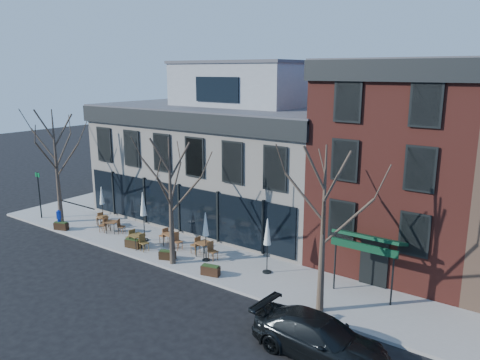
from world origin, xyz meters
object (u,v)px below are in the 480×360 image
Objects in this scene: call_box at (59,219)px; umbrella_0 at (102,198)px; cafe_set_0 at (103,220)px; parked_sedan at (320,338)px.

call_box is 3.10m from umbrella_0.
call_box is 0.79× the size of cafe_set_0.
umbrella_0 is (1.27, 2.61, 1.11)m from call_box.
call_box is at bearing -134.36° from cafe_set_0.
call_box is 2.85m from cafe_set_0.
cafe_set_0 is at bearing -39.20° from umbrella_0.
parked_sedan reaches higher than cafe_set_0.
umbrella_0 is at bearing 77.77° from parked_sedan.
parked_sedan is 3.12× the size of cafe_set_0.
umbrella_0 is at bearing 140.80° from cafe_set_0.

